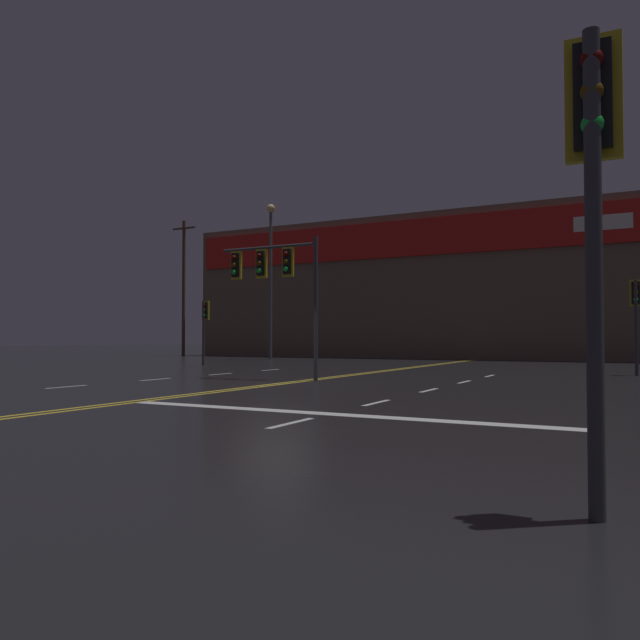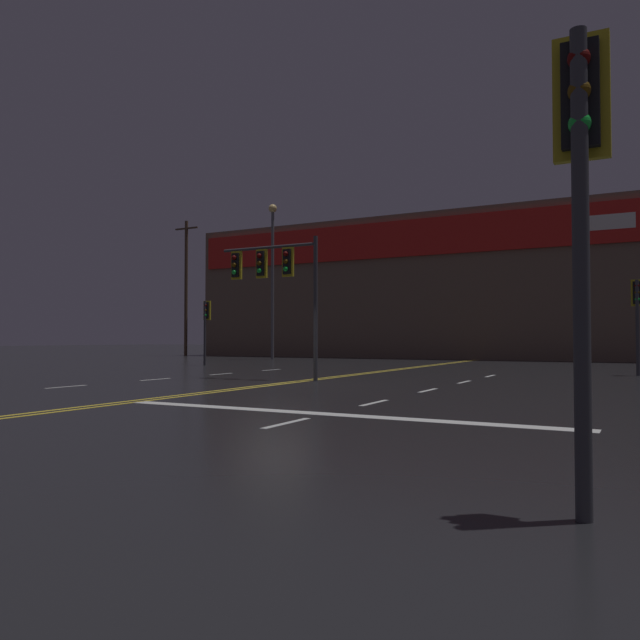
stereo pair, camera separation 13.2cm
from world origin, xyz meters
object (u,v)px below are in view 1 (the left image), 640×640
(traffic_signal_corner_northwest, at_px, (205,318))
(streetlight_median_approach, at_px, (271,261))
(traffic_signal_corner_southeast, at_px, (593,159))
(traffic_signal_corner_northeast, at_px, (636,305))
(traffic_signal_median, at_px, (273,271))

(traffic_signal_corner_northwest, relative_size, streetlight_median_approach, 0.32)
(traffic_signal_corner_northwest, xyz_separation_m, streetlight_median_approach, (-2.02, 9.56, 4.10))
(traffic_signal_corner_southeast, bearing_deg, traffic_signal_corner_northwest, 134.11)
(traffic_signal_corner_southeast, bearing_deg, streetlight_median_approach, 126.04)
(traffic_signal_corner_southeast, relative_size, streetlight_median_approach, 0.36)
(traffic_signal_corner_southeast, xyz_separation_m, traffic_signal_corner_northeast, (0.03, 20.66, -0.14))
(traffic_signal_median, relative_size, traffic_signal_corner_northeast, 1.33)
(traffic_signal_median, height_order, traffic_signal_corner_northwest, traffic_signal_median)
(streetlight_median_approach, bearing_deg, traffic_signal_corner_northeast, -23.12)
(traffic_signal_median, relative_size, traffic_signal_corner_northwest, 1.42)
(traffic_signal_corner_northwest, distance_m, streetlight_median_approach, 10.59)
(traffic_signal_median, relative_size, traffic_signal_corner_southeast, 1.26)
(traffic_signal_corner_northeast, bearing_deg, traffic_signal_corner_northwest, -179.35)
(traffic_signal_median, xyz_separation_m, traffic_signal_corner_southeast, (10.84, -12.67, -0.90))
(traffic_signal_corner_northwest, bearing_deg, streetlight_median_approach, 101.93)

